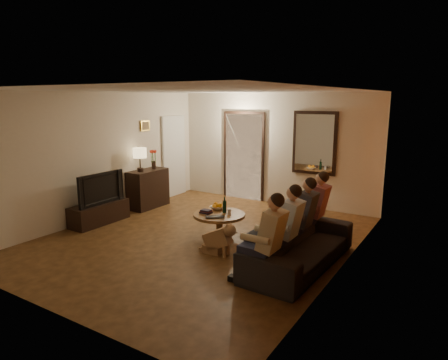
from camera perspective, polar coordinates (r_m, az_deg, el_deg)
The scene contains 33 objects.
floor at distance 7.27m, azimuth -3.30°, elevation -8.29°, with size 5.00×6.00×0.01m, color #3B2510.
ceiling at distance 6.84m, azimuth -3.55°, elevation 12.67°, with size 5.00×6.00×0.01m, color white.
back_wall at distance 9.51m, azimuth 7.13°, elevation 4.44°, with size 5.00×0.02×2.60m, color beige.
front_wall at distance 4.87m, azimuth -24.36°, elevation -3.36°, with size 5.00×0.02×2.60m, color beige.
left_wall at distance 8.61m, azimuth -17.13°, elevation 3.28°, with size 0.02×6.00×2.60m, color beige.
right_wall at distance 5.87m, azimuth 16.89°, elevation -0.40°, with size 0.02×6.00×2.60m, color beige.
orange_accent at distance 5.88m, azimuth 16.79°, elevation -0.39°, with size 0.01×6.00×2.60m, color #C26421.
kitchen_doorway at distance 9.89m, azimuth 2.84°, elevation 3.33°, with size 1.00×0.06×2.10m, color #FFE0A5.
door_trim at distance 9.88m, azimuth 2.81°, elevation 3.32°, with size 1.12×0.04×2.22m, color black.
fridge_glimpse at distance 9.80m, azimuth 4.12°, elevation 2.35°, with size 0.45×0.03×1.70m, color silver.
mirror_frame at distance 9.08m, azimuth 12.81°, elevation 5.18°, with size 1.00×0.05×1.40m, color black.
mirror_glass at distance 9.05m, azimuth 12.74°, elevation 5.16°, with size 0.86×0.02×1.26m, color white.
white_door at distance 10.26m, azimuth -7.17°, elevation 3.38°, with size 0.06×0.85×2.04m, color white.
framed_art at distance 9.43m, azimuth -11.21°, elevation 7.61°, with size 0.03×0.28×0.24m, color #B28C33.
art_canvas at distance 9.42m, azimuth -11.14°, elevation 7.61°, with size 0.01×0.22×0.18m, color brown.
dresser at distance 9.33m, azimuth -10.80°, elevation -1.22°, with size 0.45×0.98×0.87m, color black.
table_lamp at distance 9.04m, azimuth -11.91°, elevation 2.88°, with size 0.30×0.30×0.54m, color beige, non-canonical shape.
flower_vase at distance 9.37m, azimuth -10.04°, elevation 2.94°, with size 0.14×0.14×0.44m, color red, non-canonical shape.
tv_stand at distance 8.42m, azimuth -17.39°, elevation -4.54°, with size 0.45×1.23×0.41m, color black.
tv at distance 8.30m, azimuth -17.60°, elevation -1.09°, with size 0.14×1.09×0.63m, color black.
sofa at distance 6.14m, azimuth 10.75°, elevation -8.99°, with size 0.89×2.28×0.67m, color black.
person_a at distance 5.30m, azimuth 6.23°, elevation -9.12°, with size 0.60×0.40×1.20m, color tan, non-canonical shape.
person_b at distance 5.82m, azimuth 8.84°, elevation -7.29°, with size 0.60×0.40×1.20m, color tan, non-canonical shape.
person_c at distance 6.35m, azimuth 11.00°, elevation -5.75°, with size 0.60×0.40×1.20m, color tan, non-canonical shape.
person_d at distance 6.89m, azimuth 12.81°, elevation -4.44°, with size 0.60×0.40×1.20m, color tan, non-canonical shape.
dog at distance 6.46m, azimuth -0.92°, elevation -8.22°, with size 0.56×0.24×0.56m, color olive, non-canonical shape.
coffee_table at distance 7.21m, azimuth -0.68°, elevation -6.54°, with size 0.93×0.93×0.45m, color brown.
bowl at distance 7.41m, azimuth -0.94°, elevation -3.97°, with size 0.26×0.26×0.06m, color white.
oranges at distance 7.39m, azimuth -0.94°, elevation -3.46°, with size 0.20×0.20×0.08m, color #FF9E15, non-canonical shape.
wine_bottle at distance 7.16m, azimuth 0.08°, elevation -3.50°, with size 0.07×0.07×0.31m, color black, non-canonical shape.
wine_glass at distance 7.08m, azimuth 0.76°, elevation -4.55°, with size 0.06×0.06×0.10m, color silver.
book_stack at distance 7.17m, azimuth -2.60°, elevation -4.48°, with size 0.20×0.15×0.07m, color black, non-canonical shape.
laptop at distance 6.86m, azimuth -1.25°, elevation -5.40°, with size 0.33×0.21×0.03m, color black.
Camera 1 is at (3.97, -5.56, 2.47)m, focal length 32.00 mm.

